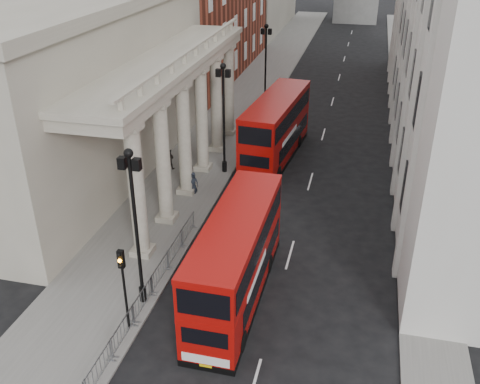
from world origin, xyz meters
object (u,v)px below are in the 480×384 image
at_px(pedestrian_b, 169,159).
at_px(pedestrian_c, 193,183).
at_px(lamp_post_mid, 224,111).
at_px(bus_near, 236,257).
at_px(lamp_post_north, 266,61).
at_px(traffic_light, 123,275).
at_px(bus_far, 276,127).
at_px(lamp_post_south, 135,218).
at_px(pedestrian_a, 135,211).

bearing_deg(pedestrian_b, pedestrian_c, 125.22).
height_order(lamp_post_mid, bus_near, lamp_post_mid).
distance_m(lamp_post_north, traffic_light, 34.07).
relative_size(lamp_post_north, pedestrian_c, 5.36).
height_order(traffic_light, bus_far, bus_far).
bearing_deg(lamp_post_mid, pedestrian_b, -173.01).
xyz_separation_m(lamp_post_south, traffic_light, (0.10, -2.02, -1.80)).
height_order(lamp_post_south, bus_far, lamp_post_south).
bearing_deg(traffic_light, pedestrian_a, 111.12).
distance_m(lamp_post_mid, bus_near, 15.31).
bearing_deg(bus_far, pedestrian_a, -112.34).
bearing_deg(pedestrian_c, pedestrian_a, -120.63).
distance_m(lamp_post_south, pedestrian_b, 16.54).
xyz_separation_m(lamp_post_mid, lamp_post_north, (0.00, 16.00, 0.00)).
bearing_deg(traffic_light, pedestrian_c, 95.41).
distance_m(traffic_light, bus_near, 5.71).
bearing_deg(pedestrian_a, traffic_light, -85.36).
relative_size(bus_far, pedestrian_c, 7.61).
distance_m(bus_near, pedestrian_b, 16.49).
bearing_deg(pedestrian_a, pedestrian_c, 49.77).
bearing_deg(lamp_post_north, pedestrian_c, -93.53).
distance_m(bus_near, pedestrian_c, 12.02).
bearing_deg(traffic_light, bus_far, 81.74).
height_order(bus_near, pedestrian_a, bus_near).
distance_m(bus_far, pedestrian_a, 14.48).
relative_size(traffic_light, pedestrian_a, 2.41).
xyz_separation_m(traffic_light, bus_far, (3.17, 21.84, -0.49)).
distance_m(lamp_post_north, pedestrian_b, 17.52).
relative_size(lamp_post_north, pedestrian_a, 4.66).
bearing_deg(lamp_post_mid, pedestrian_c, -107.30).
height_order(traffic_light, pedestrian_b, traffic_light).
relative_size(lamp_post_south, bus_near, 0.77).
relative_size(lamp_post_mid, bus_near, 0.77).
relative_size(traffic_light, bus_far, 0.36).
bearing_deg(lamp_post_north, pedestrian_a, -97.81).
bearing_deg(bus_far, lamp_post_mid, -125.19).
xyz_separation_m(lamp_post_mid, pedestrian_c, (-1.23, -3.96, -4.01)).
xyz_separation_m(lamp_post_south, pedestrian_b, (-4.25, 15.48, -4.00)).
bearing_deg(lamp_post_south, lamp_post_mid, 90.00).
height_order(lamp_post_mid, pedestrian_a, lamp_post_mid).
distance_m(traffic_light, bus_far, 22.08).
xyz_separation_m(pedestrian_a, pedestrian_b, (-0.84, 8.40, -0.10)).
relative_size(pedestrian_a, pedestrian_c, 1.15).
bearing_deg(pedestrian_c, lamp_post_mid, 65.82).
height_order(lamp_post_north, bus_near, lamp_post_north).
relative_size(bus_far, pedestrian_b, 7.42).
relative_size(bus_near, pedestrian_c, 6.92).
bearing_deg(bus_near, lamp_post_mid, 107.75).
bearing_deg(pedestrian_a, bus_far, 45.83).
xyz_separation_m(lamp_post_mid, traffic_light, (0.10, -18.02, -1.80)).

